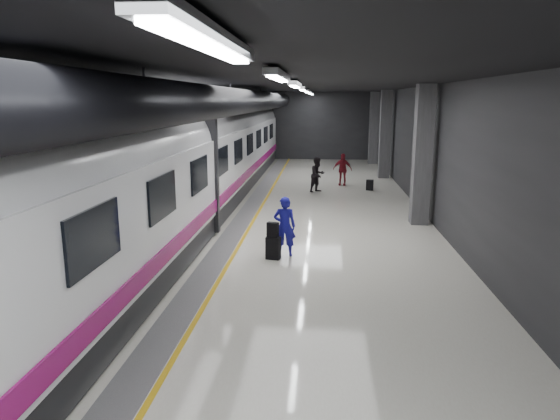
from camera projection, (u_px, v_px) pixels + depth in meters
name	position (u px, v px, depth m)	size (l,w,h in m)	color
ground	(276.00, 236.00, 14.98)	(40.00, 40.00, 0.00)	silver
platform_hall	(270.00, 116.00, 15.17)	(10.02, 40.02, 4.51)	black
train	(167.00, 167.00, 14.80)	(3.05, 38.00, 4.05)	black
traveler_main	(285.00, 226.00, 12.96)	(0.58, 0.38, 1.58)	#1D16AB
suitcase_main	(273.00, 248.00, 12.79)	(0.36, 0.23, 0.59)	black
shoulder_bag	(273.00, 230.00, 12.69)	(0.29, 0.15, 0.38)	black
traveler_far_a	(318.00, 175.00, 22.00)	(0.75, 0.59, 1.55)	black
traveler_far_b	(342.00, 169.00, 23.79)	(0.89, 0.37, 1.52)	maroon
suitcase_far	(370.00, 185.00, 22.57)	(0.32, 0.21, 0.47)	black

